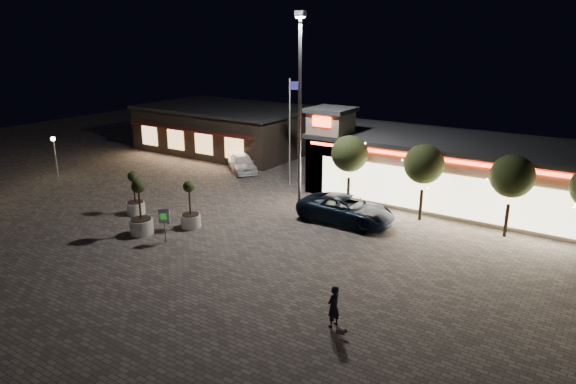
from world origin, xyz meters
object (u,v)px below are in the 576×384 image
Objects in this scene: pedestrian at (333,306)px; valet_sign at (164,219)px; pickup_truck at (346,209)px; planter_left at (135,201)px; planter_mid at (141,217)px; white_sedan at (242,163)px.

pedestrian is 12.16m from valet_sign.
pickup_truck is 3.44× the size of pedestrian.
planter_mid is (3.02, -2.17, 0.13)m from planter_left.
pickup_truck is 10.82m from valet_sign.
planter_left is at bearing -94.15° from pedestrian.
pickup_truck is 13.40m from planter_left.
planter_mid is at bearing -88.94° from pedestrian.
pedestrian is 17.57m from planter_left.
planter_left is (-16.94, 4.68, 0.00)m from pedestrian.
planter_left reaches higher than valet_sign.
planter_mid is at bearing 177.61° from valet_sign.
white_sedan is 1.59× the size of planter_left.
planter_mid reaches higher than planter_left.
white_sedan is at bearing 64.65° from pickup_truck.
planter_mid is 1.70× the size of valet_sign.
pedestrian is at bearing -155.44° from pickup_truck.
white_sedan is 14.67m from planter_mid.
pedestrian is 0.61× the size of planter_left.
white_sedan is at bearing 112.24° from valet_sign.
planter_left reaches higher than pickup_truck.
planter_mid is at bearing 132.25° from pickup_truck.
planter_mid is 2.04m from valet_sign.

